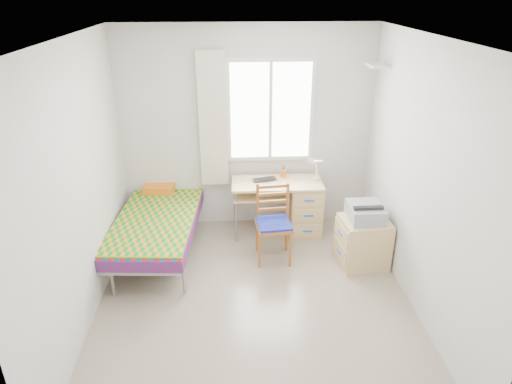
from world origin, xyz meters
TOP-DOWN VIEW (x-y plane):
  - floor at (0.00, 0.00)m, footprint 3.50×3.50m
  - ceiling at (0.00, 0.00)m, footprint 3.50×3.50m
  - wall_back at (0.00, 1.75)m, footprint 3.20×0.00m
  - wall_left at (-1.60, 0.00)m, footprint 0.00×3.50m
  - wall_right at (1.60, 0.00)m, footprint 0.00×3.50m
  - window at (0.30, 1.73)m, footprint 1.10×0.04m
  - curtain at (-0.42, 1.68)m, footprint 0.35×0.05m
  - floating_shelf at (1.49, 1.40)m, footprint 0.20×0.32m
  - bed at (-1.11, 1.11)m, footprint 1.07×2.04m
  - desk at (0.67, 1.41)m, footprint 1.16×0.55m
  - chair at (0.27, 0.82)m, footprint 0.43×0.43m
  - cabinet at (1.29, 0.60)m, footprint 0.58×0.52m
  - printer at (1.28, 0.62)m, footprint 0.38×0.43m
  - laptop at (0.22, 1.43)m, footprint 0.34×0.27m
  - pen_cup at (0.46, 1.58)m, footprint 0.09×0.09m
  - task_lamp at (0.81, 1.35)m, footprint 0.21×0.31m
  - book at (0.15, 1.39)m, footprint 0.23×0.26m

SIDE VIEW (x-z plane):
  - floor at x=0.00m, z-range 0.00..0.00m
  - cabinet at x=1.29m, z-range 0.00..0.58m
  - desk at x=0.67m, z-range 0.03..0.75m
  - bed at x=-1.11m, z-range -0.01..0.84m
  - chair at x=0.27m, z-range 0.06..0.97m
  - book at x=0.15m, z-range 0.58..0.60m
  - printer at x=1.28m, z-range 0.58..0.76m
  - laptop at x=0.22m, z-range 0.72..0.74m
  - pen_cup at x=0.46m, z-range 0.72..0.81m
  - task_lamp at x=0.81m, z-range 0.76..1.13m
  - wall_left at x=-1.60m, z-range -0.45..3.05m
  - wall_right at x=1.60m, z-range -0.45..3.05m
  - wall_back at x=0.00m, z-range -0.30..2.90m
  - curtain at x=-0.42m, z-range 0.60..2.30m
  - window at x=0.30m, z-range 0.90..2.20m
  - floating_shelf at x=1.49m, z-range 2.13..2.17m
  - ceiling at x=0.00m, z-range 2.60..2.60m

